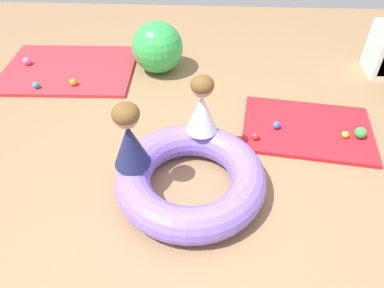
{
  "coord_description": "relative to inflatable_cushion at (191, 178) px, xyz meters",
  "views": [
    {
      "loc": [
        0.05,
        -1.87,
        2.21
      ],
      "look_at": [
        -0.06,
        0.27,
        0.31
      ],
      "focal_mm": 33.91,
      "sensor_mm": 36.0,
      "label": 1
    }
  ],
  "objects": [
    {
      "name": "ground_plane",
      "position": [
        0.06,
        -0.07,
        -0.14
      ],
      "size": [
        8.0,
        8.0,
        0.0
      ],
      "primitive_type": "plane",
      "color": "#93704C"
    },
    {
      "name": "gym_mat_center_rear",
      "position": [
        -1.55,
        1.8,
        -0.12
      ],
      "size": [
        1.54,
        1.18,
        0.04
      ],
      "primitive_type": "cube",
      "rotation": [
        0.0,
        0.0,
        0.03
      ],
      "color": "red",
      "rests_on": "ground"
    },
    {
      "name": "gym_mat_near_left",
      "position": [
        1.07,
        0.81,
        -0.12
      ],
      "size": [
        1.3,
        1.0,
        0.04
      ],
      "primitive_type": "cube",
      "rotation": [
        0.0,
        0.0,
        -0.13
      ],
      "color": "red",
      "rests_on": "ground"
    },
    {
      "name": "inflatable_cushion",
      "position": [
        0.0,
        0.0,
        0.0
      ],
      "size": [
        1.18,
        1.18,
        0.27
      ],
      "primitive_type": "torus",
      "color": "#8466E0",
      "rests_on": "ground"
    },
    {
      "name": "child_in_white",
      "position": [
        0.07,
        0.44,
        0.39
      ],
      "size": [
        0.37,
        0.37,
        0.51
      ],
      "rotation": [
        0.0,
        0.0,
        3.76
      ],
      "color": "white",
      "rests_on": "inflatable_cushion"
    },
    {
      "name": "child_in_navy",
      "position": [
        -0.44,
        0.01,
        0.4
      ],
      "size": [
        0.37,
        0.37,
        0.54
      ],
      "rotation": [
        0.0,
        0.0,
        5.16
      ],
      "color": "navy",
      "rests_on": "inflatable_cushion"
    },
    {
      "name": "play_ball_red",
      "position": [
        0.56,
        0.61,
        -0.06
      ],
      "size": [
        0.07,
        0.07,
        0.07
      ],
      "primitive_type": "sphere",
      "color": "red",
      "rests_on": "gym_mat_near_left"
    },
    {
      "name": "play_ball_pink",
      "position": [
        -2.06,
        1.84,
        -0.05
      ],
      "size": [
        0.09,
        0.09,
        0.09
      ],
      "primitive_type": "sphere",
      "color": "pink",
      "rests_on": "gym_mat_center_rear"
    },
    {
      "name": "play_ball_blue",
      "position": [
        0.77,
        0.78,
        -0.06
      ],
      "size": [
        0.07,
        0.07,
        0.07
      ],
      "primitive_type": "sphere",
      "color": "blue",
      "rests_on": "gym_mat_near_left"
    },
    {
      "name": "play_ball_teal",
      "position": [
        -1.76,
        1.34,
        -0.06
      ],
      "size": [
        0.07,
        0.07,
        0.07
      ],
      "primitive_type": "sphere",
      "color": "teal",
      "rests_on": "gym_mat_center_rear"
    },
    {
      "name": "play_ball_green",
      "position": [
        1.52,
        0.68,
        -0.04
      ],
      "size": [
        0.1,
        0.1,
        0.1
      ],
      "primitive_type": "sphere",
      "color": "green",
      "rests_on": "gym_mat_near_left"
    },
    {
      "name": "play_ball_yellow",
      "position": [
        1.39,
        0.68,
        -0.06
      ],
      "size": [
        0.07,
        0.07,
        0.07
      ],
      "primitive_type": "sphere",
      "color": "yellow",
      "rests_on": "gym_mat_near_left"
    },
    {
      "name": "play_ball_orange",
      "position": [
        -1.38,
        1.42,
        -0.06
      ],
      "size": [
        0.08,
        0.08,
        0.08
      ],
      "primitive_type": "sphere",
      "color": "orange",
      "rests_on": "gym_mat_center_rear"
    },
    {
      "name": "exercise_ball_large",
      "position": [
        -0.48,
        1.87,
        0.16
      ],
      "size": [
        0.59,
        0.59,
        0.59
      ],
      "primitive_type": "sphere",
      "color": "green",
      "rests_on": "ground"
    }
  ]
}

